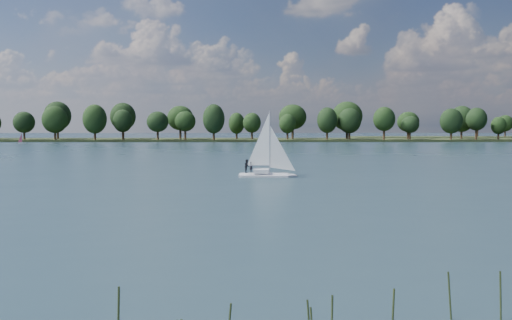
{
  "coord_description": "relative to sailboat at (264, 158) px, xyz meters",
  "views": [
    {
      "loc": [
        0.32,
        -26.82,
        6.35
      ],
      "look_at": [
        0.66,
        36.48,
        2.5
      ],
      "focal_mm": 40.0,
      "sensor_mm": 36.0,
      "label": 1
    }
  ],
  "objects": [
    {
      "name": "ground",
      "position": [
        -1.7,
        57.04,
        -2.39
      ],
      "size": [
        700.0,
        700.0,
        0.0
      ],
      "primitive_type": "plane",
      "color": "#233342",
      "rests_on": "ground"
    },
    {
      "name": "far_shore",
      "position": [
        -1.7,
        169.04,
        -2.39
      ],
      "size": [
        660.0,
        40.0,
        1.5
      ],
      "primitive_type": "cube",
      "color": "black",
      "rests_on": "ground"
    },
    {
      "name": "sailboat",
      "position": [
        0.0,
        0.0,
        0.0
      ],
      "size": [
        6.57,
        2.08,
        8.55
      ],
      "rotation": [
        0.0,
        0.0,
        -0.04
      ],
      "color": "silver",
      "rests_on": "ground"
    },
    {
      "name": "dinghy_pink",
      "position": [
        -82.98,
        131.73,
        -1.45
      ],
      "size": [
        2.67,
        1.99,
        3.99
      ],
      "rotation": [
        0.0,
        0.0,
        0.46
      ],
      "color": "silver",
      "rests_on": "ground"
    },
    {
      "name": "treeline",
      "position": [
        -13.6,
        166.03,
        5.64
      ],
      "size": [
        562.59,
        73.97,
        17.98
      ],
      "color": "black",
      "rests_on": "ground"
    },
    {
      "name": "reeds",
      "position": [
        -1.76,
        -52.64,
        -1.55
      ],
      "size": [
        59.68,
        12.62,
        2.06
      ],
      "color": "#283316",
      "rests_on": "ground"
    }
  ]
}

